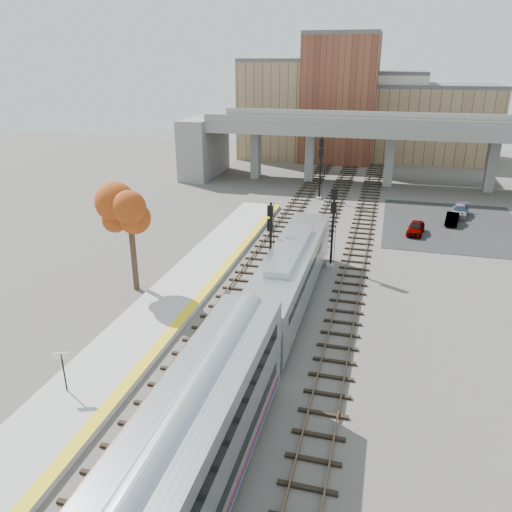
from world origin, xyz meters
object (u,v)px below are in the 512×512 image
at_px(car_a, 416,228).
at_px(car_c, 460,211).
at_px(signal_mast_mid, 332,228).
at_px(car_b, 452,219).
at_px(tree, 129,211).
at_px(signal_mast_near, 270,247).
at_px(signal_mast_far, 320,168).
at_px(locomotive, 290,274).

xyz_separation_m(car_a, car_c, (4.94, 7.74, -0.02)).
height_order(signal_mast_mid, car_b, signal_mast_mid).
bearing_deg(tree, car_b, 43.29).
relative_size(signal_mast_near, signal_mast_far, 0.85).
relative_size(locomotive, tree, 2.28).
bearing_deg(car_b, car_c, 80.78).
relative_size(signal_mast_mid, signal_mast_far, 0.90).
relative_size(signal_mast_near, car_c, 1.57).
bearing_deg(car_b, locomotive, -110.99).
xyz_separation_m(signal_mast_far, car_b, (15.12, -6.54, -3.33)).
bearing_deg(car_c, signal_mast_near, -112.94).
height_order(signal_mast_near, car_b, signal_mast_near).
bearing_deg(car_c, tree, -122.19).
relative_size(car_a, car_b, 1.04).
bearing_deg(car_c, car_a, -110.66).
bearing_deg(locomotive, car_c, 61.47).
relative_size(signal_mast_mid, car_a, 1.89).
height_order(signal_mast_near, car_a, signal_mast_near).
height_order(locomotive, car_b, locomotive).
xyz_separation_m(locomotive, car_c, (14.14, 26.01, -1.63)).
height_order(tree, car_c, tree).
distance_m(locomotive, car_b, 26.15).
bearing_deg(car_c, signal_mast_mid, -111.36).
height_order(signal_mast_far, car_c, signal_mast_far).
height_order(tree, car_b, tree).
bearing_deg(signal_mast_near, car_c, 55.17).
relative_size(signal_mast_far, tree, 0.93).
relative_size(signal_mast_near, signal_mast_mid, 0.95).
bearing_deg(car_b, signal_mast_near, -118.22).
bearing_deg(signal_mast_far, signal_mast_near, -90.00).
xyz_separation_m(signal_mast_near, tree, (-9.65, -3.39, 3.02)).
distance_m(locomotive, tree, 12.40).
relative_size(signal_mast_near, tree, 0.79).
distance_m(signal_mast_near, car_b, 25.16).
relative_size(signal_mast_mid, car_b, 1.97).
distance_m(signal_mast_near, signal_mast_far, 26.49).
height_order(tree, car_a, tree).
bearing_deg(tree, car_a, 42.20).
xyz_separation_m(tree, car_a, (20.94, 18.99, -5.52)).
xyz_separation_m(locomotive, signal_mast_near, (-2.10, 2.67, 0.90)).
bearing_deg(signal_mast_mid, signal_mast_far, 100.72).
height_order(signal_mast_far, car_a, signal_mast_far).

